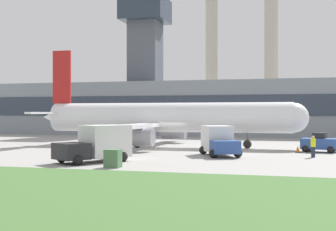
# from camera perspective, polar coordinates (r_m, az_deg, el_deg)

# --- Properties ---
(ground_plane) EXTENTS (400.00, 400.00, 0.00)m
(ground_plane) POSITION_cam_1_polar(r_m,az_deg,el_deg) (45.31, 0.24, -4.04)
(ground_plane) COLOR #999691
(terminal_building) EXTENTS (75.42, 14.41, 22.36)m
(terminal_building) POSITION_cam_1_polar(r_m,az_deg,el_deg) (74.66, 5.66, 1.26)
(terminal_building) COLOR gray
(terminal_building) RESTS_ON ground_plane
(smokestack_left) EXTENTS (3.42, 3.42, 38.73)m
(smokestack_left) POSITION_cam_1_polar(r_m,az_deg,el_deg) (109.55, 5.39, 8.73)
(smokestack_left) COLOR #B2A899
(smokestack_left) RESTS_ON ground_plane
(smokestack_right) EXTENTS (3.54, 3.54, 38.45)m
(smokestack_right) POSITION_cam_1_polar(r_m,az_deg,el_deg) (106.88, 12.49, 8.86)
(smokestack_right) COLOR #B2A899
(smokestack_right) RESTS_ON ground_plane
(airplane) EXTENTS (27.93, 22.49, 10.18)m
(airplane) POSITION_cam_1_polar(r_m,az_deg,el_deg) (47.54, -0.62, -0.33)
(airplane) COLOR white
(airplane) RESTS_ON ground_plane
(pushback_tug) EXTENTS (3.32, 2.64, 1.70)m
(pushback_tug) POSITION_cam_1_polar(r_m,az_deg,el_deg) (43.24, 17.99, -3.27)
(pushback_tug) COLOR #2D4C93
(pushback_tug) RESTS_ON ground_plane
(baggage_truck) EXTENTS (4.72, 5.58, 2.58)m
(baggage_truck) POSITION_cam_1_polar(r_m,az_deg,el_deg) (33.22, -8.58, -3.46)
(baggage_truck) COLOR #232328
(baggage_truck) RESTS_ON ground_plane
(fuel_truck) EXTENTS (3.83, 5.10, 2.39)m
(fuel_truck) POSITION_cam_1_polar(r_m,az_deg,el_deg) (37.99, 6.19, -3.13)
(fuel_truck) COLOR #2D4C93
(fuel_truck) RESTS_ON ground_plane
(ground_crew_person) EXTENTS (0.52, 0.52, 1.69)m
(ground_crew_person) POSITION_cam_1_polar(r_m,az_deg,el_deg) (37.85, 17.28, -3.61)
(ground_crew_person) COLOR #23283D
(ground_crew_person) RESTS_ON ground_plane
(traffic_cone_near_nose) EXTENTS (0.51, 0.51, 0.61)m
(traffic_cone_near_nose) POSITION_cam_1_polar(r_m,az_deg,el_deg) (42.31, 15.54, -3.98)
(traffic_cone_near_nose) COLOR black
(traffic_cone_near_nose) RESTS_ON ground_plane
(traffic_cone_wingtip) EXTENTS (0.45, 0.45, 0.61)m
(traffic_cone_wingtip) POSITION_cam_1_polar(r_m,az_deg,el_deg) (42.94, 16.62, -3.92)
(traffic_cone_wingtip) COLOR black
(traffic_cone_wingtip) RESTS_ON ground_plane
(utility_cabinet) EXTENTS (0.95, 0.82, 1.14)m
(utility_cabinet) POSITION_cam_1_polar(r_m,az_deg,el_deg) (29.69, -6.73, -5.23)
(utility_cabinet) COLOR #4C724C
(utility_cabinet) RESTS_ON ground_plane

